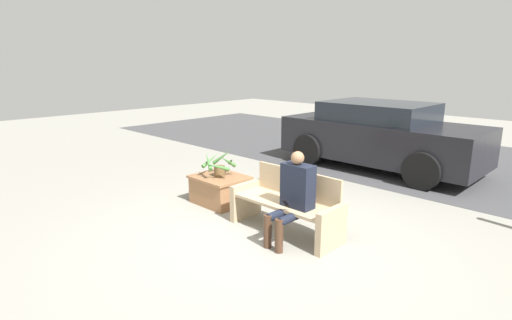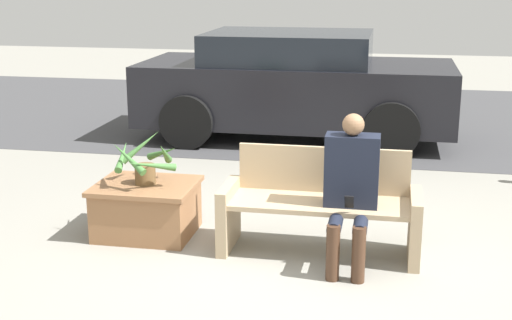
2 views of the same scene
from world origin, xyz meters
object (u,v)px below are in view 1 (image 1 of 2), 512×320
(person_seated, at_px, (293,194))
(planter_box, at_px, (220,188))
(potted_plant, at_px, (219,164))
(bench, at_px, (287,204))
(parked_car, at_px, (380,135))

(person_seated, bearing_deg, planter_box, 171.15)
(person_seated, bearing_deg, potted_plant, 171.22)
(bench, distance_m, person_seated, 0.41)
(person_seated, relative_size, parked_car, 0.28)
(planter_box, xyz_separation_m, parked_car, (0.76, 3.97, 0.49))
(potted_plant, height_order, parked_car, parked_car)
(person_seated, height_order, potted_plant, person_seated)
(bench, relative_size, planter_box, 1.87)
(bench, xyz_separation_m, parked_car, (-0.78, 4.06, 0.34))
(person_seated, distance_m, parked_car, 4.37)
(potted_plant, bearing_deg, parked_car, 79.25)
(planter_box, bearing_deg, bench, -3.37)
(person_seated, xyz_separation_m, parked_car, (-1.03, 4.25, 0.09))
(potted_plant, relative_size, parked_car, 0.15)
(person_seated, height_order, parked_car, parked_car)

